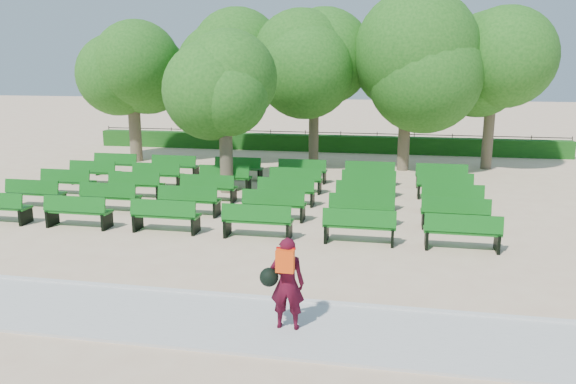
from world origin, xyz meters
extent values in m
plane|color=#D8B48F|center=(0.00, 0.00, 0.00)|extent=(120.00, 120.00, 0.00)
cube|color=beige|center=(0.00, -7.40, 0.03)|extent=(30.00, 2.20, 0.06)
cube|color=silver|center=(0.00, -6.25, 0.05)|extent=(30.00, 0.12, 0.10)
cube|color=#185114|center=(0.00, 14.00, 0.45)|extent=(26.00, 0.70, 0.90)
cube|color=#106015|center=(-1.02, 1.78, 0.49)|extent=(1.97, 0.56, 0.07)
cube|color=#106015|center=(-1.02, 1.55, 0.76)|extent=(1.96, 0.17, 0.46)
cylinder|color=brown|center=(-2.22, 3.27, 1.39)|extent=(0.49, 0.49, 2.77)
ellipsoid|color=#27651B|center=(-2.22, 3.27, 3.81)|extent=(3.76, 3.76, 3.39)
imported|color=#430919|center=(2.18, -7.44, 0.92)|extent=(0.64, 0.43, 1.72)
cube|color=#FF480D|center=(2.18, -7.63, 1.41)|extent=(0.32, 0.16, 0.40)
sphere|color=black|center=(1.86, -7.50, 1.04)|extent=(0.34, 0.34, 0.34)
camera|label=1|loc=(3.97, -16.73, 4.78)|focal=35.00mm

